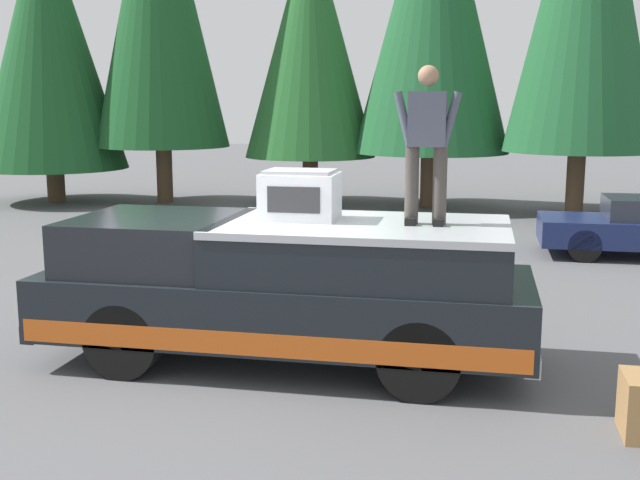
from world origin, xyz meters
TOP-DOWN VIEW (x-y plane):
  - ground_plane at (0.00, 0.00)m, footprint 90.00×90.00m
  - pickup_truck at (0.20, -0.46)m, footprint 2.01×5.54m
  - compressor_unit at (0.32, -0.60)m, footprint 0.65×0.84m
  - person_on_truck_bed at (0.24, -2.01)m, footprint 0.29×0.72m
  - conifer_center_left at (14.01, -1.18)m, footprint 4.34×4.34m
  - conifer_center_right at (14.18, 2.33)m, footprint 3.80×3.80m
  - conifer_far_right at (12.90, 9.83)m, footprint 4.31×4.31m

SIDE VIEW (x-z plane):
  - ground_plane at x=0.00m, z-range 0.00..0.00m
  - pickup_truck at x=0.20m, z-range 0.05..1.70m
  - compressor_unit at x=0.32m, z-range 1.65..2.21m
  - person_on_truck_bed at x=0.24m, z-range 1.71..3.40m
  - conifer_far_right at x=12.90m, z-range 0.49..8.94m
  - conifer_center_right at x=14.18m, z-range 0.67..8.80m
  - conifer_center_left at x=14.01m, z-range 0.76..10.55m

